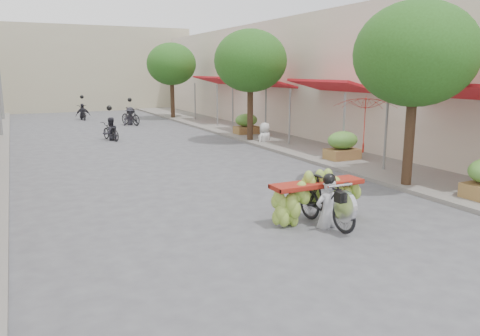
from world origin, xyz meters
TOP-DOWN VIEW (x-y plane):
  - ground at (0.00, 0.00)m, footprint 120.00×120.00m
  - sidewalk_right at (7.00, 15.00)m, footprint 4.00×60.00m
  - shophouse_row_right at (11.99, 14.00)m, footprint 9.77×40.00m
  - far_building at (0.00, 38.00)m, footprint 20.00×6.00m
  - street_tree_near at (5.40, 4.00)m, footprint 3.40×3.40m
  - street_tree_mid at (5.40, 14.00)m, footprint 3.40×3.40m
  - street_tree_far at (5.40, 26.00)m, footprint 3.40×3.40m
  - produce_crate_mid at (6.20, 8.00)m, footprint 1.20×0.88m
  - produce_crate_far at (6.20, 16.00)m, footprint 1.20×0.88m
  - banana_motorbike at (1.28, 2.35)m, footprint 2.20×1.94m
  - market_umbrella at (5.81, 6.36)m, footprint 2.40×2.40m
  - pedestrian at (5.78, 13.23)m, footprint 0.98×0.77m
  - bg_motorbike_a at (-0.51, 17.44)m, footprint 0.94×1.66m
  - bg_motorbike_b at (1.84, 23.49)m, footprint 1.23×1.94m
  - bg_motorbike_c at (-0.38, 28.25)m, footprint 0.97×1.74m

SIDE VIEW (x-z plane):
  - ground at x=0.00m, z-range 0.00..0.00m
  - sidewalk_right at x=7.00m, z-range 0.00..0.12m
  - banana_motorbike at x=1.28m, z-range -0.32..1.68m
  - produce_crate_mid at x=6.20m, z-range 0.13..1.29m
  - produce_crate_far at x=6.20m, z-range 0.13..1.29m
  - bg_motorbike_a at x=-0.51m, z-range -0.22..1.73m
  - bg_motorbike_c at x=-0.38m, z-range -0.20..1.75m
  - bg_motorbike_b at x=1.84m, z-range -0.15..1.80m
  - pedestrian at x=5.78m, z-range 0.12..1.86m
  - market_umbrella at x=5.81m, z-range 1.60..3.53m
  - shophouse_row_right at x=11.99m, z-range 0.00..6.00m
  - far_building at x=0.00m, z-range 0.00..7.00m
  - street_tree_near at x=5.40m, z-range 1.16..6.41m
  - street_tree_mid at x=5.40m, z-range 1.16..6.41m
  - street_tree_far at x=5.40m, z-range 1.16..6.41m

